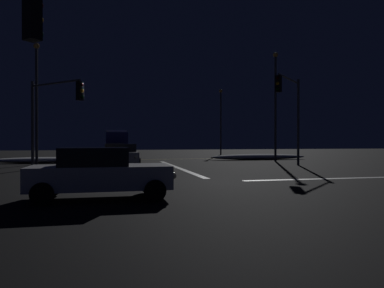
% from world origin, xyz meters
% --- Properties ---
extents(ground, '(120.00, 120.00, 0.10)m').
position_xyz_m(ground, '(0.00, 0.00, -0.05)').
color(ground, black).
extents(stop_line_north, '(0.35, 15.00, 0.01)m').
position_xyz_m(stop_line_north, '(0.00, 8.73, 0.00)').
color(stop_line_north, white).
rests_on(stop_line_north, ground).
extents(centre_line_ns, '(22.00, 0.15, 0.01)m').
position_xyz_m(centre_line_ns, '(0.00, 20.33, 0.00)').
color(centre_line_ns, yellow).
rests_on(centre_line_ns, ground).
extents(snow_bank_left_curb, '(8.54, 1.50, 0.48)m').
position_xyz_m(snow_bank_left_curb, '(-9.53, 16.09, 0.24)').
color(snow_bank_left_curb, white).
rests_on(snow_bank_left_curb, ground).
extents(snow_bank_right_curb, '(9.63, 1.50, 0.54)m').
position_xyz_m(snow_bank_right_curb, '(9.53, 17.26, 0.27)').
color(snow_bank_right_curb, white).
rests_on(snow_bank_right_curb, ground).
extents(sedan_silver, '(2.02, 4.33, 1.57)m').
position_xyz_m(sedan_silver, '(-3.41, 11.19, 0.80)').
color(sedan_silver, '#B7B7BC').
rests_on(sedan_silver, ground).
extents(sedan_orange, '(2.02, 4.33, 1.57)m').
position_xyz_m(sedan_orange, '(-4.01, 16.79, 0.80)').
color(sedan_orange, '#C66014').
rests_on(sedan_orange, ground).
extents(sedan_gray, '(2.02, 4.33, 1.57)m').
position_xyz_m(sedan_gray, '(-3.78, 23.10, 0.80)').
color(sedan_gray, slate).
rests_on(sedan_gray, ground).
extents(box_truck, '(2.68, 8.28, 3.08)m').
position_xyz_m(box_truck, '(-3.59, 29.74, 1.71)').
color(box_truck, navy).
rests_on(box_truck, ground).
extents(sedan_white_crossing, '(4.33, 2.02, 1.57)m').
position_xyz_m(sedan_white_crossing, '(-4.77, -3.75, 0.80)').
color(sedan_white_crossing, silver).
rests_on(sedan_white_crossing, ground).
extents(traffic_signal_ne, '(3.46, 3.46, 6.33)m').
position_xyz_m(traffic_signal_ne, '(7.79, 7.79, 4.38)').
color(traffic_signal_ne, '#4C4C51').
rests_on(traffic_signal_ne, ground).
extents(traffic_signal_nw, '(3.39, 3.39, 5.51)m').
position_xyz_m(traffic_signal_nw, '(-7.73, 7.73, 3.84)').
color(traffic_signal_nw, '#4C4C51').
rests_on(traffic_signal_nw, ground).
extents(streetlamp_right_near, '(0.44, 0.44, 9.60)m').
position_xyz_m(streetlamp_right_near, '(9.83, 14.33, 5.50)').
color(streetlamp_right_near, '#424247').
rests_on(streetlamp_right_near, ground).
extents(streetlamp_right_far, '(0.44, 0.44, 8.59)m').
position_xyz_m(streetlamp_right_far, '(9.83, 30.33, 4.98)').
color(streetlamp_right_far, '#424247').
rests_on(streetlamp_right_far, ground).
extents(streetlamp_left_near, '(0.44, 0.44, 9.22)m').
position_xyz_m(streetlamp_left_near, '(-9.83, 14.33, 5.30)').
color(streetlamp_left_near, '#424247').
rests_on(streetlamp_left_near, ground).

